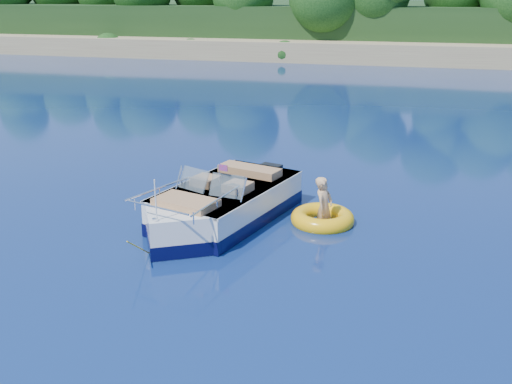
# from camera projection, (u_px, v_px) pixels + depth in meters

# --- Properties ---
(ground) EXTENTS (160.00, 160.00, 0.00)m
(ground) POSITION_uv_depth(u_px,v_px,m) (206.00, 276.00, 10.64)
(ground) COLOR #0B1A4D
(ground) RESTS_ON ground
(shoreline) EXTENTS (170.00, 59.00, 6.00)m
(shoreline) POSITION_uv_depth(u_px,v_px,m) (387.00, 29.00, 68.42)
(shoreline) COLOR #8E7553
(shoreline) RESTS_ON ground
(motorboat) EXTENTS (2.92, 5.48, 1.87)m
(motorboat) POSITION_uv_depth(u_px,v_px,m) (219.00, 208.00, 12.98)
(motorboat) COLOR silver
(motorboat) RESTS_ON ground
(tow_tube) EXTENTS (1.87, 1.87, 0.39)m
(tow_tube) POSITION_uv_depth(u_px,v_px,m) (322.00, 218.00, 13.10)
(tow_tube) COLOR #FCB30E
(tow_tube) RESTS_ON ground
(boy) EXTENTS (0.54, 0.87, 1.58)m
(boy) POSITION_uv_depth(u_px,v_px,m) (324.00, 224.00, 13.06)
(boy) COLOR tan
(boy) RESTS_ON ground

